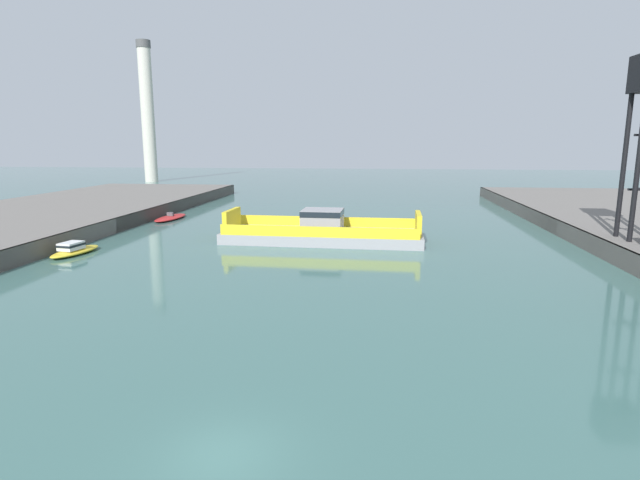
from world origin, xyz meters
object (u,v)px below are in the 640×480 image
Objects in this scene: moored_boat_mid_left at (74,250)px; chain_ferry at (323,232)px; moored_boat_near_right at (170,218)px; smokestack_distant_a at (147,109)px.

chain_ferry is at bearing 21.95° from moored_boat_mid_left.
chain_ferry is 24.75m from moored_boat_mid_left.
moored_boat_near_right is 0.21× the size of smokestack_distant_a.
smokestack_distant_a is (-34.21, 90.88, 19.34)m from moored_boat_mid_left.
moored_boat_mid_left is (0.02, -22.83, 0.21)m from moored_boat_near_right.
chain_ferry is 26.69m from moored_boat_near_right.
moored_boat_near_right is at bearing -63.32° from smokestack_distant_a.
chain_ferry is at bearing -30.61° from moored_boat_near_right.
moored_boat_mid_left is (-22.95, -9.25, -0.60)m from chain_ferry.
smokestack_distant_a reaches higher than moored_boat_mid_left.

